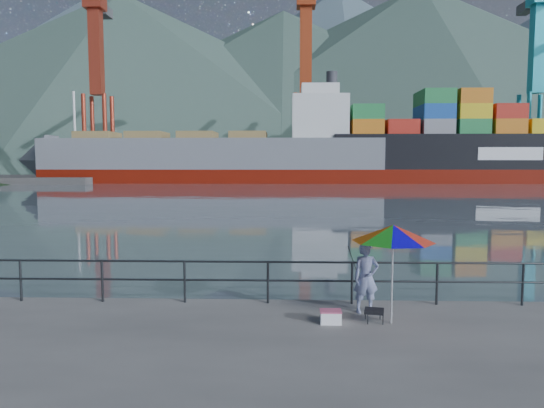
{
  "coord_description": "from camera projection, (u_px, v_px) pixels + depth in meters",
  "views": [
    {
      "loc": [
        1.44,
        -9.63,
        3.4
      ],
      "look_at": [
        0.97,
        6.0,
        2.0
      ],
      "focal_mm": 32.0,
      "sensor_mm": 36.0,
      "label": 1
    }
  ],
  "objects": [
    {
      "name": "harbor_water",
      "position": [
        282.0,
        173.0,
        139.36
      ],
      "size": [
        500.0,
        280.0,
        0.0
      ],
      "primitive_type": "cube",
      "color": "#526068",
      "rests_on": "ground"
    },
    {
      "name": "far_dock",
      "position": [
        327.0,
        177.0,
        102.22
      ],
      "size": [
        200.0,
        40.0,
        0.4
      ],
      "primitive_type": "cube",
      "color": "#514F4C",
      "rests_on": "ground"
    },
    {
      "name": "guardrail",
      "position": [
        226.0,
        281.0,
        11.58
      ],
      "size": [
        22.0,
        0.06,
        1.03
      ],
      "color": "#2D3033",
      "rests_on": "ground"
    },
    {
      "name": "mountains",
      "position": [
        372.0,
        87.0,
        212.43
      ],
      "size": [
        600.0,
        332.8,
        80.0
      ],
      "color": "#385147",
      "rests_on": "ground"
    },
    {
      "name": "port_cranes",
      "position": [
        444.0,
        94.0,
        91.21
      ],
      "size": [
        116.0,
        28.0,
        38.4
      ],
      "color": "#BC3B24",
      "rests_on": "ground"
    },
    {
      "name": "container_stacks",
      "position": [
        453.0,
        164.0,
        101.77
      ],
      "size": [
        58.0,
        8.4,
        7.8
      ],
      "color": "orange",
      "rests_on": "ground"
    },
    {
      "name": "fisherman",
      "position": [
        366.0,
        278.0,
        10.82
      ],
      "size": [
        0.63,
        0.47,
        1.59
      ],
      "primitive_type": "imported",
      "rotation": [
        0.0,
        0.0,
        0.17
      ],
      "color": "navy",
      "rests_on": "ground"
    },
    {
      "name": "beach_umbrella",
      "position": [
        393.0,
        233.0,
        9.99
      ],
      "size": [
        2.07,
        2.07,
        2.08
      ],
      "color": "white",
      "rests_on": "ground"
    },
    {
      "name": "folding_stool",
      "position": [
        374.0,
        315.0,
        10.23
      ],
      "size": [
        0.48,
        0.48,
        0.26
      ],
      "color": "black",
      "rests_on": "ground"
    },
    {
      "name": "cooler_bag",
      "position": [
        331.0,
        317.0,
        10.15
      ],
      "size": [
        0.43,
        0.29,
        0.25
      ],
      "primitive_type": "cube",
      "rotation": [
        0.0,
        0.0,
        0.0
      ],
      "color": "white",
      "rests_on": "ground"
    },
    {
      "name": "fishing_rod",
      "position": [
        353.0,
        299.0,
        11.97
      ],
      "size": [
        0.5,
        1.5,
        1.11
      ],
      "primitive_type": "cylinder",
      "rotation": [
        0.96,
        0.0,
        -0.31
      ],
      "color": "black",
      "rests_on": "ground"
    },
    {
      "name": "bulk_carrier",
      "position": [
        225.0,
        157.0,
        81.31
      ],
      "size": [
        55.65,
        9.63,
        14.5
      ],
      "color": "#681005",
      "rests_on": "ground"
    },
    {
      "name": "container_ship",
      "position": [
        508.0,
        146.0,
        79.83
      ],
      "size": [
        54.67,
        9.11,
        18.1
      ],
      "color": "#681005",
      "rests_on": "ground"
    }
  ]
}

